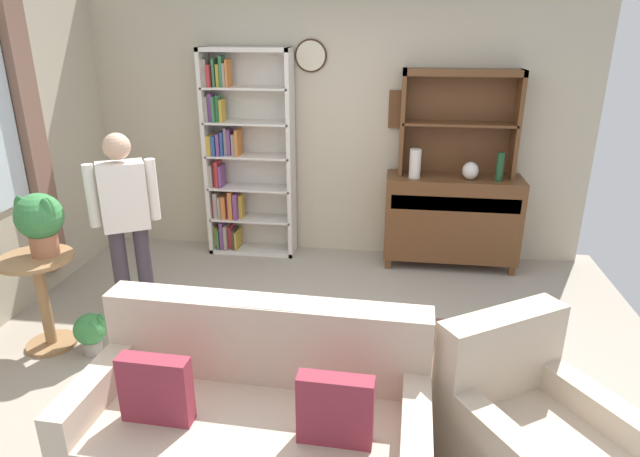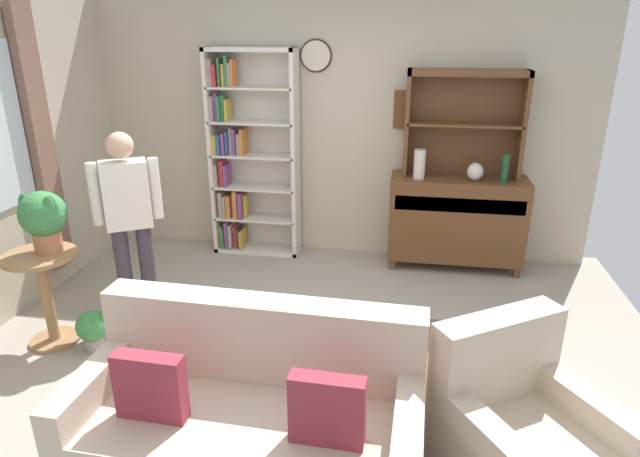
% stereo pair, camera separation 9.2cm
% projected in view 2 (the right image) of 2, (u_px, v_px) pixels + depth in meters
% --- Properties ---
extents(ground_plane, '(5.40, 4.60, 0.02)m').
position_uv_depth(ground_plane, '(302.00, 359.00, 3.99)').
color(ground_plane, '#9E9384').
extents(wall_back, '(5.00, 0.09, 2.80)m').
position_uv_depth(wall_back, '(342.00, 119.00, 5.46)').
color(wall_back, '#BCB299').
rests_on(wall_back, ground_plane).
extents(area_rug, '(2.37, 2.04, 0.01)m').
position_uv_depth(area_rug, '(322.00, 385.00, 3.68)').
color(area_rug, brown).
rests_on(area_rug, ground_plane).
extents(bookshelf, '(0.90, 0.30, 2.10)m').
position_uv_depth(bookshelf, '(247.00, 158.00, 5.57)').
color(bookshelf, silver).
rests_on(bookshelf, ground_plane).
extents(sideboard, '(1.30, 0.45, 0.92)m').
position_uv_depth(sideboard, '(456.00, 218.00, 5.34)').
color(sideboard, brown).
rests_on(sideboard, ground_plane).
extents(sideboard_hutch, '(1.10, 0.26, 1.00)m').
position_uv_depth(sideboard_hutch, '(465.00, 109.00, 5.07)').
color(sideboard_hutch, brown).
rests_on(sideboard_hutch, sideboard).
extents(vase_tall, '(0.11, 0.11, 0.28)m').
position_uv_depth(vase_tall, '(419.00, 164.00, 5.13)').
color(vase_tall, beige).
rests_on(vase_tall, sideboard).
extents(vase_round, '(0.15, 0.15, 0.17)m').
position_uv_depth(vase_round, '(475.00, 172.00, 5.09)').
color(vase_round, beige).
rests_on(vase_round, sideboard).
extents(bottle_wine, '(0.07, 0.07, 0.27)m').
position_uv_depth(bottle_wine, '(505.00, 168.00, 5.01)').
color(bottle_wine, '#194223').
rests_on(bottle_wine, sideboard).
extents(couch_floral, '(1.83, 0.91, 0.90)m').
position_uv_depth(couch_floral, '(250.00, 422.00, 2.89)').
color(couch_floral, beige).
rests_on(couch_floral, ground_plane).
extents(armchair_floral, '(1.06, 1.06, 0.88)m').
position_uv_depth(armchair_floral, '(522.00, 439.00, 2.80)').
color(armchair_floral, beige).
rests_on(armchair_floral, ground_plane).
extents(plant_stand, '(0.52, 0.52, 0.74)m').
position_uv_depth(plant_stand, '(45.00, 289.00, 4.04)').
color(plant_stand, '#997047').
rests_on(plant_stand, ground_plane).
extents(potted_plant_large, '(0.33, 0.33, 0.46)m').
position_uv_depth(potted_plant_large, '(43.00, 217.00, 3.89)').
color(potted_plant_large, '#AD6B4C').
rests_on(potted_plant_large, plant_stand).
extents(potted_plant_small, '(0.23, 0.23, 0.32)m').
position_uv_depth(potted_plant_small, '(93.00, 328.00, 4.02)').
color(potted_plant_small, gray).
rests_on(potted_plant_small, ground_plane).
extents(person_reading, '(0.49, 0.34, 1.56)m').
position_uv_depth(person_reading, '(129.00, 216.00, 4.21)').
color(person_reading, '#38333D').
rests_on(person_reading, ground_plane).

